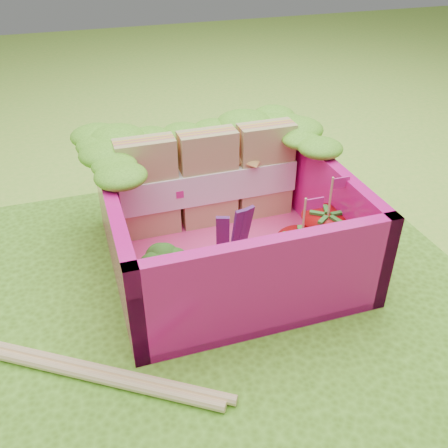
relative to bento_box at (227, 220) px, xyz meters
name	(u,v)px	position (x,y,z in m)	size (l,w,h in m)	color
ground	(235,291)	(-0.03, -0.25, -0.31)	(14.00, 14.00, 0.00)	#8CDB3D
placemat	(235,288)	(-0.03, -0.25, -0.29)	(2.60, 2.60, 0.03)	#549221
bento_floor	(227,256)	(0.00, 0.00, -0.25)	(1.30, 1.30, 0.05)	#EB3B83
bento_box	(227,220)	(0.00, 0.00, 0.00)	(1.30, 1.30, 0.55)	#DE1283
lettuce_ruffle	(202,133)	(0.00, 0.47, 0.33)	(1.43, 0.83, 0.11)	#3C8A19
sandwich_stack	(209,179)	(0.01, 0.36, 0.07)	(1.10, 0.18, 0.61)	tan
broccoli	(164,267)	(-0.42, -0.26, -0.04)	(0.31, 0.31, 0.26)	#549146
carrot_sticks	(195,275)	(-0.27, -0.30, -0.10)	(0.18, 0.08, 0.25)	#DD5412
purple_wedges	(235,238)	(0.00, -0.13, -0.04)	(0.20, 0.09, 0.38)	#461751
strawberry_left	(300,258)	(0.30, -0.34, -0.09)	(0.26, 0.26, 0.50)	red
strawberry_right	(325,238)	(0.50, -0.24, -0.07)	(0.29, 0.29, 0.53)	red
snap_peas	(303,258)	(0.39, -0.22, -0.20)	(0.61, 0.56, 0.05)	#57B539
chopsticks	(26,357)	(-1.12, -0.45, -0.25)	(1.71, 1.13, 0.05)	#E5BB7D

